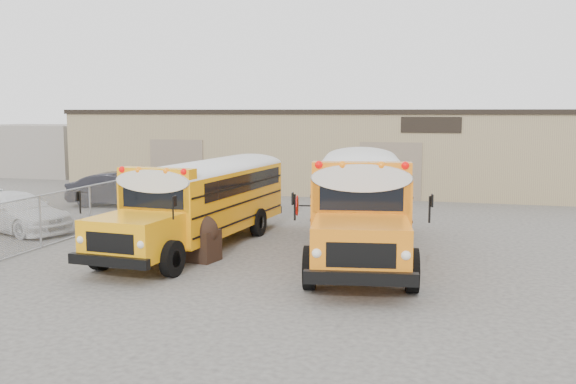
% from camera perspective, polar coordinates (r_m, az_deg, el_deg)
% --- Properties ---
extents(ground, '(120.00, 120.00, 0.00)m').
position_cam_1_polar(ground, '(20.25, -7.16, -5.94)').
color(ground, '#454340').
rests_on(ground, ground).
extents(warehouse, '(30.20, 10.20, 4.67)m').
position_cam_1_polar(warehouse, '(39.01, 4.03, 3.93)').
color(warehouse, '#96885C').
rests_on(warehouse, ground).
extents(chainlink_fence, '(0.07, 18.07, 1.81)m').
position_cam_1_polar(chainlink_fence, '(25.44, -17.18, -1.44)').
color(chainlink_fence, '#95989D').
rests_on(chainlink_fence, ground).
extents(distant_building_left, '(8.00, 6.00, 3.60)m').
position_cam_1_polar(distant_building_left, '(49.99, -21.10, 3.52)').
color(distant_building_left, gray).
rests_on(distant_building_left, ground).
extents(school_bus_left, '(3.47, 10.24, 2.95)m').
position_cam_1_polar(school_bus_left, '(27.64, -1.78, 1.22)').
color(school_bus_left, '#FFA50E').
rests_on(school_bus_left, ground).
extents(school_bus_right, '(4.39, 11.41, 3.25)m').
position_cam_1_polar(school_bus_right, '(27.60, 6.45, 1.54)').
color(school_bus_right, orange).
rests_on(school_bus_right, ground).
extents(tarp_bundle, '(1.11, 1.06, 1.45)m').
position_cam_1_polar(tarp_bundle, '(19.90, -7.72, -3.99)').
color(tarp_bundle, black).
rests_on(tarp_bundle, ground).
extents(car_white, '(5.51, 3.60, 1.48)m').
position_cam_1_polar(car_white, '(26.67, -22.99, -1.66)').
color(car_white, white).
rests_on(car_white, ground).
extents(car_dark, '(5.09, 2.37, 1.62)m').
position_cam_1_polar(car_dark, '(32.09, -14.70, 0.21)').
color(car_dark, black).
rests_on(car_dark, ground).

